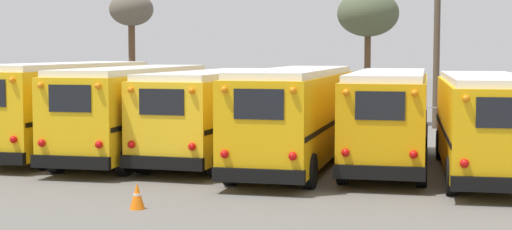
{
  "coord_description": "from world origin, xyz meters",
  "views": [
    {
      "loc": [
        6.09,
        -24.98,
        3.68
      ],
      "look_at": [
        0.0,
        -0.19,
        1.59
      ],
      "focal_mm": 55.0,
      "sensor_mm": 36.0,
      "label": 1
    }
  ],
  "objects_px": {
    "school_bus_5": "(484,121)",
    "traffic_cone": "(137,196)",
    "school_bus_1": "(136,109)",
    "school_bus_3": "(296,114)",
    "utility_pole": "(437,48)",
    "bare_tree_0": "(368,15)",
    "school_bus_0": "(66,105)",
    "school_bus_2": "(217,112)",
    "school_bus_4": "(389,115)",
    "bare_tree_1": "(131,13)"
  },
  "relations": [
    {
      "from": "school_bus_3",
      "to": "bare_tree_0",
      "type": "height_order",
      "value": "bare_tree_0"
    },
    {
      "from": "school_bus_0",
      "to": "school_bus_5",
      "type": "relative_size",
      "value": 1.04
    },
    {
      "from": "bare_tree_0",
      "to": "bare_tree_1",
      "type": "distance_m",
      "value": 13.09
    },
    {
      "from": "utility_pole",
      "to": "bare_tree_0",
      "type": "bearing_deg",
      "value": 166.01
    },
    {
      "from": "school_bus_4",
      "to": "utility_pole",
      "type": "xyz_separation_m",
      "value": [
        1.24,
        13.13,
        2.17
      ]
    },
    {
      "from": "school_bus_1",
      "to": "school_bus_3",
      "type": "distance_m",
      "value": 5.75
    },
    {
      "from": "school_bus_0",
      "to": "school_bus_2",
      "type": "height_order",
      "value": "school_bus_0"
    },
    {
      "from": "school_bus_5",
      "to": "school_bus_0",
      "type": "bearing_deg",
      "value": 173.64
    },
    {
      "from": "bare_tree_0",
      "to": "school_bus_1",
      "type": "bearing_deg",
      "value": -114.91
    },
    {
      "from": "utility_pole",
      "to": "bare_tree_1",
      "type": "bearing_deg",
      "value": 172.47
    },
    {
      "from": "school_bus_4",
      "to": "utility_pole",
      "type": "distance_m",
      "value": 13.36
    },
    {
      "from": "school_bus_3",
      "to": "utility_pole",
      "type": "relative_size",
      "value": 1.42
    },
    {
      "from": "school_bus_2",
      "to": "school_bus_3",
      "type": "height_order",
      "value": "school_bus_3"
    },
    {
      "from": "utility_pole",
      "to": "bare_tree_1",
      "type": "distance_m",
      "value": 16.6
    },
    {
      "from": "bare_tree_1",
      "to": "school_bus_5",
      "type": "bearing_deg",
      "value": -42.35
    },
    {
      "from": "school_bus_1",
      "to": "school_bus_3",
      "type": "height_order",
      "value": "school_bus_1"
    },
    {
      "from": "bare_tree_1",
      "to": "school_bus_1",
      "type": "bearing_deg",
      "value": -66.85
    },
    {
      "from": "school_bus_1",
      "to": "utility_pole",
      "type": "xyz_separation_m",
      "value": [
        9.81,
        13.13,
        2.12
      ]
    },
    {
      "from": "school_bus_2",
      "to": "bare_tree_1",
      "type": "distance_m",
      "value": 18.32
    },
    {
      "from": "bare_tree_0",
      "to": "school_bus_0",
      "type": "bearing_deg",
      "value": -124.77
    },
    {
      "from": "utility_pole",
      "to": "traffic_cone",
      "type": "bearing_deg",
      "value": -106.83
    },
    {
      "from": "school_bus_3",
      "to": "traffic_cone",
      "type": "xyz_separation_m",
      "value": [
        -2.33,
        -7.46,
        -1.38
      ]
    },
    {
      "from": "school_bus_5",
      "to": "traffic_cone",
      "type": "distance_m",
      "value": 10.76
    },
    {
      "from": "school_bus_4",
      "to": "school_bus_5",
      "type": "distance_m",
      "value": 3.06
    },
    {
      "from": "school_bus_0",
      "to": "utility_pole",
      "type": "height_order",
      "value": "utility_pole"
    },
    {
      "from": "school_bus_0",
      "to": "bare_tree_1",
      "type": "relative_size",
      "value": 1.47
    },
    {
      "from": "school_bus_1",
      "to": "traffic_cone",
      "type": "height_order",
      "value": "school_bus_1"
    },
    {
      "from": "school_bus_2",
      "to": "traffic_cone",
      "type": "bearing_deg",
      "value": -86.31
    },
    {
      "from": "school_bus_4",
      "to": "bare_tree_0",
      "type": "bearing_deg",
      "value": 98.52
    },
    {
      "from": "school_bus_0",
      "to": "school_bus_2",
      "type": "distance_m",
      "value": 5.73
    },
    {
      "from": "school_bus_2",
      "to": "utility_pole",
      "type": "bearing_deg",
      "value": 61.89
    },
    {
      "from": "school_bus_1",
      "to": "school_bus_5",
      "type": "height_order",
      "value": "school_bus_1"
    },
    {
      "from": "school_bus_0",
      "to": "school_bus_5",
      "type": "xyz_separation_m",
      "value": [
        14.29,
        -1.59,
        -0.14
      ]
    },
    {
      "from": "bare_tree_0",
      "to": "bare_tree_1",
      "type": "height_order",
      "value": "bare_tree_1"
    },
    {
      "from": "school_bus_0",
      "to": "school_bus_2",
      "type": "bearing_deg",
      "value": -3.98
    },
    {
      "from": "school_bus_2",
      "to": "school_bus_3",
      "type": "bearing_deg",
      "value": -14.99
    },
    {
      "from": "school_bus_3",
      "to": "utility_pole",
      "type": "height_order",
      "value": "utility_pole"
    },
    {
      "from": "utility_pole",
      "to": "bare_tree_0",
      "type": "xyz_separation_m",
      "value": [
        -3.33,
        0.83,
        1.61
      ]
    },
    {
      "from": "school_bus_1",
      "to": "school_bus_4",
      "type": "distance_m",
      "value": 8.57
    },
    {
      "from": "school_bus_0",
      "to": "utility_pole",
      "type": "xyz_separation_m",
      "value": [
        12.67,
        12.62,
        2.07
      ]
    },
    {
      "from": "school_bus_3",
      "to": "school_bus_2",
      "type": "bearing_deg",
      "value": 165.01
    },
    {
      "from": "traffic_cone",
      "to": "school_bus_2",
      "type": "bearing_deg",
      "value": 93.69
    },
    {
      "from": "bare_tree_0",
      "to": "traffic_cone",
      "type": "height_order",
      "value": "bare_tree_0"
    },
    {
      "from": "traffic_cone",
      "to": "school_bus_5",
      "type": "bearing_deg",
      "value": 41.15
    },
    {
      "from": "school_bus_5",
      "to": "school_bus_1",
      "type": "bearing_deg",
      "value": 174.58
    },
    {
      "from": "traffic_cone",
      "to": "utility_pole",
      "type": "bearing_deg",
      "value": 73.17
    },
    {
      "from": "school_bus_2",
      "to": "utility_pole",
      "type": "distance_m",
      "value": 14.92
    },
    {
      "from": "school_bus_2",
      "to": "school_bus_5",
      "type": "distance_m",
      "value": 8.66
    },
    {
      "from": "utility_pole",
      "to": "traffic_cone",
      "type": "relative_size",
      "value": 11.93
    },
    {
      "from": "utility_pole",
      "to": "bare_tree_1",
      "type": "relative_size",
      "value": 1.08
    }
  ]
}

